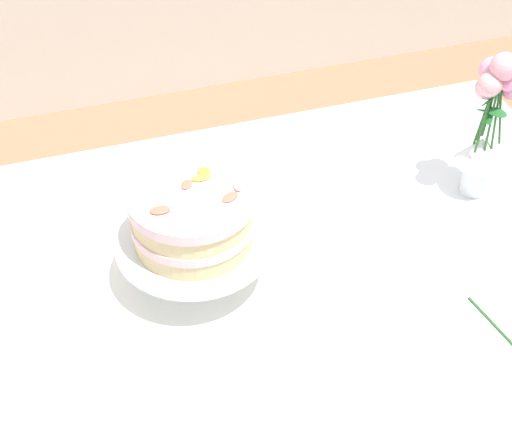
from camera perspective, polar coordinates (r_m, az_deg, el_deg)
The scene contains 5 objects.
dining_table at distance 1.59m, azimuth 3.01°, elevation -5.88°, with size 1.40×1.00×0.74m.
linen_napkin at distance 1.52m, azimuth -4.33°, elevation -3.87°, with size 0.32×0.32×0.00m, color white.
cake_stand at distance 1.46m, azimuth -4.49°, elevation -1.62°, with size 0.29×0.29×0.10m.
layer_cake at distance 1.41m, azimuth -4.64°, elevation 0.52°, with size 0.23×0.23×0.12m.
flower_vase at distance 1.68m, azimuth 16.39°, elevation 6.94°, with size 0.11×0.11×0.34m.
Camera 1 is at (-0.41, -1.03, 1.82)m, focal length 55.34 mm.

